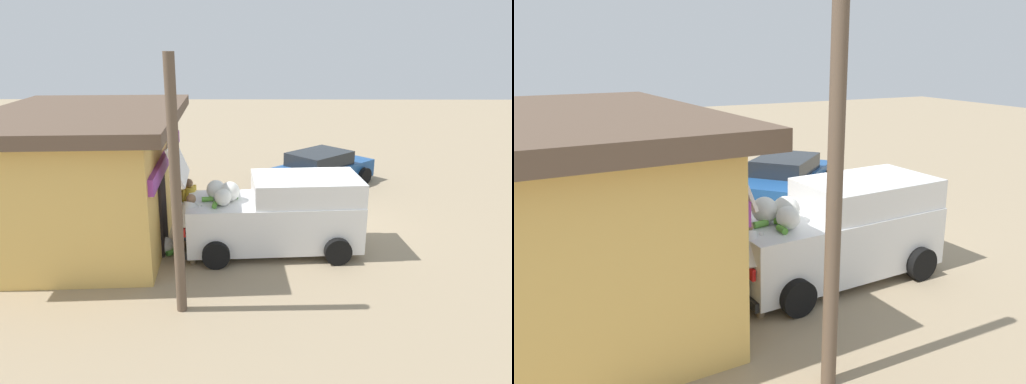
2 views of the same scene
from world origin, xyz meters
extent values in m
plane|color=#9E896B|center=(0.00, 0.00, 0.00)|extent=(60.00, 60.00, 0.00)
cube|color=#E0B259|center=(-1.16, 5.51, 1.56)|extent=(6.23, 4.38, 3.11)
cube|color=purple|center=(-1.03, 3.46, 2.18)|extent=(5.67, 0.50, 0.36)
cube|color=black|center=(-2.10, 3.42, 1.00)|extent=(0.90, 0.12, 2.00)
cube|color=white|center=(0.28, 3.57, 2.49)|extent=(1.50, 0.16, 0.60)
cube|color=brown|center=(-1.16, 5.51, 3.26)|extent=(7.11, 5.26, 0.30)
cube|color=white|center=(-2.01, 0.68, 0.75)|extent=(2.12, 4.35, 1.15)
cube|color=white|center=(-1.95, -0.11, 1.61)|extent=(1.92, 2.75, 0.57)
cube|color=black|center=(-1.85, -1.37, 1.59)|extent=(1.52, 0.20, 0.44)
cube|color=white|center=(-2.20, 2.97, 2.35)|extent=(1.64, 0.54, 0.92)
ellipsoid|color=silver|center=(-2.45, 1.90, 1.53)|extent=(0.48, 0.40, 0.40)
ellipsoid|color=silver|center=(-2.09, 1.75, 1.57)|extent=(0.57, 0.48, 0.48)
ellipsoid|color=silver|center=(-1.94, 2.11, 1.56)|extent=(0.56, 0.47, 0.47)
cylinder|color=#64AF3E|center=(-2.16, 2.30, 1.39)|extent=(0.16, 0.30, 0.12)
cylinder|color=#529F39|center=(-1.95, 1.72, 1.39)|extent=(0.16, 0.31, 0.12)
cylinder|color=#50952F|center=(-2.58, 2.09, 1.39)|extent=(0.25, 0.12, 0.12)
cylinder|color=#61B335|center=(-2.15, 1.92, 1.41)|extent=(0.24, 0.26, 0.16)
cube|color=black|center=(-2.19, 2.83, 0.26)|extent=(1.70, 0.21, 0.16)
cube|color=red|center=(-2.88, 2.78, 0.81)|extent=(0.14, 0.07, 0.20)
cube|color=red|center=(-1.49, 2.89, 0.81)|extent=(0.14, 0.07, 0.20)
cylinder|color=black|center=(-2.86, -0.82, 0.32)|extent=(0.27, 0.67, 0.65)
cylinder|color=black|center=(-0.94, -0.67, 0.32)|extent=(0.27, 0.67, 0.65)
cylinder|color=black|center=(-3.09, 2.04, 0.32)|extent=(0.27, 0.67, 0.65)
cylinder|color=black|center=(-1.17, 2.19, 0.32)|extent=(0.27, 0.67, 0.65)
cube|color=#1E4C8C|center=(3.48, -1.12, 0.48)|extent=(4.27, 4.39, 0.63)
cube|color=#1E2328|center=(3.48, -1.12, 1.04)|extent=(2.56, 2.59, 0.47)
cylinder|color=black|center=(3.16, 0.62, 0.30)|extent=(0.57, 0.59, 0.61)
cylinder|color=black|center=(1.77, -0.68, 0.30)|extent=(0.57, 0.59, 0.61)
cylinder|color=black|center=(5.18, -1.55, 0.30)|extent=(0.57, 0.59, 0.61)
cylinder|color=black|center=(3.80, -2.85, 0.30)|extent=(0.57, 0.59, 0.61)
cylinder|color=navy|center=(-1.19, 2.79, 0.42)|extent=(0.15, 0.15, 0.84)
cylinder|color=navy|center=(-1.48, 2.96, 0.42)|extent=(0.15, 0.15, 0.84)
cylinder|color=gold|center=(-1.33, 2.88, 1.14)|extent=(0.47, 0.47, 0.59)
sphere|color=brown|center=(-1.33, 2.88, 1.55)|extent=(0.23, 0.23, 0.23)
cylinder|color=gold|center=(-1.13, 2.75, 1.15)|extent=(0.09, 0.09, 0.56)
cylinder|color=gold|center=(-1.54, 3.00, 1.15)|extent=(0.09, 0.09, 0.56)
cylinder|color=#726047|center=(-2.76, 2.95, 0.44)|extent=(0.15, 0.15, 0.87)
cylinder|color=#726047|center=(-2.85, 2.62, 0.44)|extent=(0.15, 0.15, 0.87)
cylinder|color=silver|center=(-2.63, 2.74, 1.12)|extent=(0.70, 0.50, 0.70)
sphere|color=#8C6647|center=(-2.39, 2.67, 1.47)|extent=(0.24, 0.24, 0.24)
cylinder|color=silver|center=(-2.39, 2.92, 1.08)|extent=(0.09, 0.09, 0.59)
cylinder|color=silver|center=(-2.53, 2.46, 1.08)|extent=(0.09, 0.09, 0.59)
ellipsoid|color=silver|center=(-2.24, 3.45, 0.20)|extent=(0.61, 0.71, 0.40)
cylinder|color=#59B440|center=(-2.37, 3.20, 0.07)|extent=(0.31, 0.31, 0.13)
cylinder|color=#59AE35|center=(-2.05, 3.35, 0.06)|extent=(0.32, 0.24, 0.13)
cylinder|color=#71A130|center=(-2.41, 3.55, 0.08)|extent=(0.28, 0.34, 0.16)
cylinder|color=#53A13E|center=(-2.31, 3.29, 0.07)|extent=(0.15, 0.26, 0.14)
cylinder|color=#55A638|center=(-2.45, 3.51, 0.06)|extent=(0.33, 0.24, 0.12)
cylinder|color=blue|center=(1.06, 2.53, 0.20)|extent=(0.33, 0.33, 0.40)
cylinder|color=brown|center=(-4.89, 2.56, 2.46)|extent=(0.20, 0.20, 4.91)
camera|label=1|loc=(-13.12, 1.03, 5.09)|focal=33.31mm
camera|label=2|loc=(-10.02, 5.90, 4.33)|focal=36.33mm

